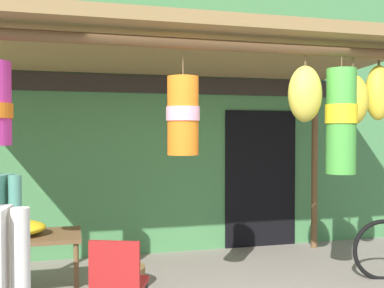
{
  "coord_description": "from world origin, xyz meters",
  "views": [
    {
      "loc": [
        -1.36,
        -3.57,
        1.67
      ],
      "look_at": [
        -0.08,
        1.29,
        1.55
      ],
      "focal_mm": 42.07,
      "sensor_mm": 36.0,
      "label": 1
    }
  ],
  "objects_px": {
    "folding_chair": "(118,280)",
    "flower_heap_on_table": "(7,229)",
    "display_table": "(8,243)",
    "wicker_basket_by_table": "(123,278)"
  },
  "relations": [
    {
      "from": "folding_chair",
      "to": "flower_heap_on_table",
      "type": "bearing_deg",
      "value": 132.12
    },
    {
      "from": "display_table",
      "to": "flower_heap_on_table",
      "type": "distance_m",
      "value": 0.15
    },
    {
      "from": "display_table",
      "to": "flower_heap_on_table",
      "type": "xyz_separation_m",
      "value": [
        -0.0,
        -0.03,
        0.15
      ]
    },
    {
      "from": "display_table",
      "to": "folding_chair",
      "type": "xyz_separation_m",
      "value": [
        0.96,
        -1.1,
        -0.09
      ]
    },
    {
      "from": "display_table",
      "to": "wicker_basket_by_table",
      "type": "distance_m",
      "value": 1.24
    },
    {
      "from": "flower_heap_on_table",
      "to": "folding_chair",
      "type": "xyz_separation_m",
      "value": [
        0.96,
        -1.06,
        -0.24
      ]
    },
    {
      "from": "display_table",
      "to": "wicker_basket_by_table",
      "type": "relative_size",
      "value": 2.9
    },
    {
      "from": "display_table",
      "to": "folding_chair",
      "type": "relative_size",
      "value": 1.64
    },
    {
      "from": "flower_heap_on_table",
      "to": "wicker_basket_by_table",
      "type": "height_order",
      "value": "flower_heap_on_table"
    },
    {
      "from": "flower_heap_on_table",
      "to": "wicker_basket_by_table",
      "type": "bearing_deg",
      "value": 9.25
    }
  ]
}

